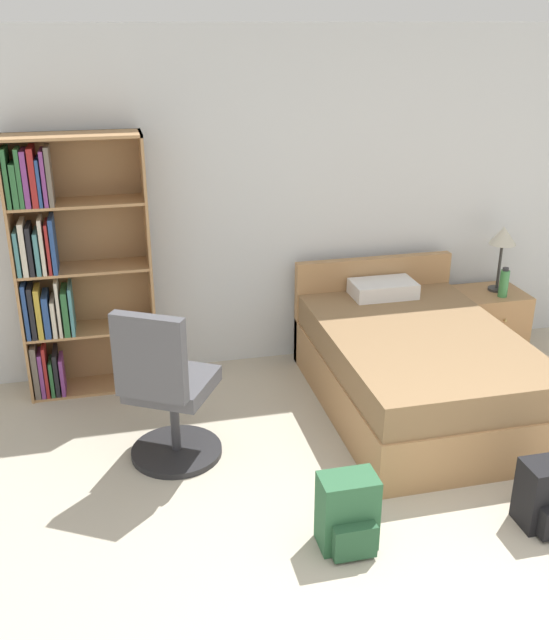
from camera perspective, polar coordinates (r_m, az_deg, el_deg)
name	(u,v)px	position (r m, az deg, el deg)	size (l,w,h in m)	color
wall_back	(300,202)	(5.65, 2.07, 9.44)	(9.00, 0.06, 2.60)	silver
bookshelf	(64,268)	(5.33, -16.50, 4.04)	(0.95, 0.33, 1.91)	#AD7F51
bed	(414,366)	(5.25, 11.09, -3.60)	(1.31, 1.95, 0.85)	#AD7F51
office_chair	(167,394)	(4.45, -8.61, -5.90)	(0.68, 0.71, 1.09)	#232326
nightstand	(489,321)	(6.28, 16.75, -0.08)	(0.53, 0.49, 0.53)	#AD7F51
table_lamp	(503,239)	(6.10, 17.80, 6.17)	(0.22, 0.22, 0.54)	#333333
water_bottle	(504,283)	(6.07, 17.88, 2.84)	(0.08, 0.08, 0.25)	#3F8C4C
backpack_green	(348,514)	(3.92, 5.90, -15.18)	(0.30, 0.27, 0.42)	#2D603D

